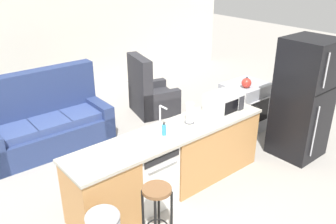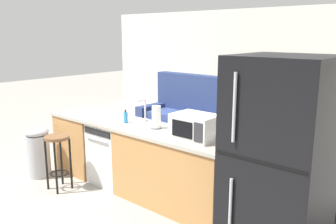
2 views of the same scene
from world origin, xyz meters
name	(u,v)px [view 2 (image 2 of 2)]	position (x,y,z in m)	size (l,w,h in m)	color
ground_plane	(128,186)	(0.00, 0.00, 0.00)	(24.00, 24.00, 0.00)	gray
wall_back	(282,70)	(0.30, 4.20, 1.30)	(10.00, 0.06, 2.60)	silver
kitchen_counter	(140,161)	(0.24, 0.00, 0.42)	(2.94, 0.66, 0.90)	#B77F47
dishwasher	(115,153)	(-0.25, 0.00, 0.42)	(0.58, 0.61, 0.84)	white
stove_range	(320,190)	(2.35, 0.55, 0.45)	(0.76, 0.68, 0.90)	#A8AAB2
refrigerator	(278,177)	(2.35, -0.55, 0.95)	(0.72, 0.73, 1.90)	black
microwave	(195,127)	(1.14, 0.00, 1.04)	(0.50, 0.37, 0.28)	white
sink_faucet	(144,112)	(0.13, 0.21, 1.03)	(0.07, 0.18, 0.30)	silver
paper_towel_roll	(156,117)	(0.50, 0.04, 1.04)	(0.14, 0.14, 0.28)	#4C4C51
soap_bottle	(126,117)	(0.01, -0.01, 0.97)	(0.06, 0.06, 0.18)	#338CCC
kettle	(303,141)	(2.18, 0.42, 0.99)	(0.21, 0.17, 0.19)	red
bar_stool	(58,151)	(-0.62, -0.66, 0.54)	(0.32, 0.32, 0.74)	brown
trash_bin	(38,151)	(-1.25, -0.61, 0.38)	(0.35, 0.35, 0.74)	#B7B7BC
couch	(191,121)	(-0.66, 2.30, 0.39)	(2.02, 0.94, 1.27)	navy
armchair	(300,145)	(1.49, 2.26, 0.35)	(0.98, 1.02, 1.20)	#2D2D33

